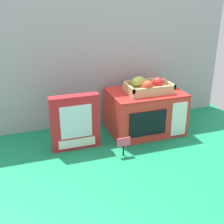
# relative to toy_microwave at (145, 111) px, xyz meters

# --- Properties ---
(ground_plane) EXTENTS (1.70, 1.70, 0.00)m
(ground_plane) POSITION_rel_toy_microwave_xyz_m (-0.20, -0.04, -0.12)
(ground_plane) COLOR #147A4C
(ground_plane) RESTS_ON ground
(display_back_panel) EXTENTS (1.61, 0.03, 0.79)m
(display_back_panel) POSITION_rel_toy_microwave_xyz_m (-0.20, 0.22, 0.28)
(display_back_panel) COLOR #A0A3A8
(display_back_panel) RESTS_ON ground
(toy_microwave) EXTENTS (0.41, 0.30, 0.24)m
(toy_microwave) POSITION_rel_toy_microwave_xyz_m (0.00, 0.00, 0.00)
(toy_microwave) COLOR red
(toy_microwave) RESTS_ON ground
(food_groups_crate) EXTENTS (0.25, 0.17, 0.09)m
(food_groups_crate) POSITION_rel_toy_microwave_xyz_m (0.01, -0.01, 0.15)
(food_groups_crate) COLOR tan
(food_groups_crate) RESTS_ON toy_microwave
(cookie_set_box) EXTENTS (0.25, 0.06, 0.29)m
(cookie_set_box) POSITION_rel_toy_microwave_xyz_m (-0.43, -0.07, 0.02)
(cookie_set_box) COLOR red
(cookie_set_box) RESTS_ON ground
(price_sign) EXTENTS (0.07, 0.01, 0.10)m
(price_sign) POSITION_rel_toy_microwave_xyz_m (-0.22, -0.23, -0.06)
(price_sign) COLOR black
(price_sign) RESTS_ON ground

